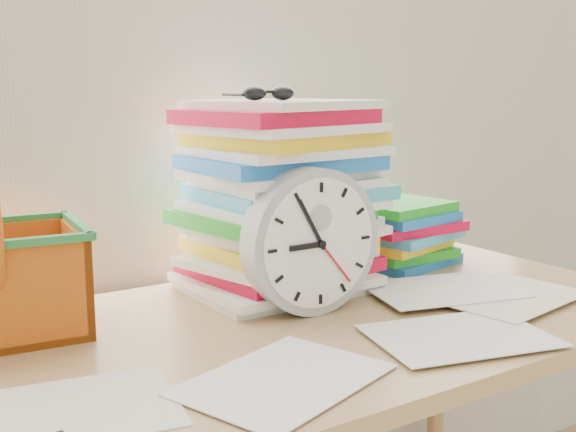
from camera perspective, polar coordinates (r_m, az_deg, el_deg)
curtain at (r=1.54m, az=-7.38°, el=15.68°), size 2.40×0.01×2.50m
desk at (r=1.29m, az=0.85°, el=-11.41°), size 1.40×0.70×0.75m
paper_stack at (r=1.42m, az=-0.50°, el=1.56°), size 0.40×0.35×0.38m
clock at (r=1.28m, az=1.83°, el=-1.99°), size 0.26×0.05×0.26m
sunglasses at (r=1.36m, az=-1.53°, el=9.67°), size 0.13×0.11×0.03m
book_stack at (r=1.65m, az=9.07°, el=-1.37°), size 0.28×0.23×0.15m
scattered_papers at (r=1.27m, az=0.86°, el=-8.01°), size 1.26×0.42×0.02m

